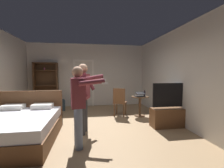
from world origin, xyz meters
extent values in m
plane|color=#997A56|center=(0.00, 0.00, 0.00)|extent=(7.09, 7.09, 0.00)
cube|color=beige|center=(0.00, 3.28, 1.42)|extent=(5.45, 0.12, 2.84)
cube|color=beige|center=(2.66, 0.00, 1.42)|extent=(0.12, 6.68, 2.84)
cube|color=white|center=(-0.62, 3.20, 1.02)|extent=(0.08, 0.08, 2.05)
cube|color=white|center=(0.23, 3.20, 1.02)|extent=(0.08, 0.08, 2.05)
cube|color=white|center=(-0.20, 3.20, 2.09)|extent=(0.93, 0.08, 0.08)
cube|color=brown|center=(-1.57, -0.41, 0.17)|extent=(1.64, 2.04, 0.35)
cube|color=white|center=(-1.57, -0.41, 0.46)|extent=(1.58, 1.98, 0.22)
cube|color=brown|center=(-1.57, 0.57, 0.51)|extent=(1.64, 0.08, 1.02)
cube|color=white|center=(-1.94, 0.31, 0.63)|extent=(0.50, 0.34, 0.12)
cube|color=white|center=(-1.21, 0.31, 0.63)|extent=(0.50, 0.34, 0.12)
cube|color=#4C331E|center=(-2.26, 3.02, 0.98)|extent=(0.06, 0.32, 1.97)
cube|color=#4C331E|center=(-1.33, 3.02, 0.98)|extent=(0.06, 0.32, 1.97)
cube|color=#4C331E|center=(-1.79, 3.02, 1.95)|extent=(0.99, 0.32, 0.04)
cube|color=#4C331E|center=(-1.79, 3.17, 0.98)|extent=(0.99, 0.02, 1.97)
cube|color=#4C331E|center=(-1.79, 3.02, 0.33)|extent=(0.93, 0.32, 0.03)
cylinder|color=slate|center=(-1.80, 3.02, 0.41)|extent=(0.08, 0.08, 0.14)
cube|color=#4C331E|center=(-1.79, 3.02, 0.98)|extent=(0.93, 0.32, 0.03)
cube|color=#4C331E|center=(-1.79, 3.02, 1.64)|extent=(0.93, 0.32, 0.03)
cylinder|color=#A94375|center=(-1.84, 3.02, 1.70)|extent=(0.06, 0.06, 0.09)
cube|color=brown|center=(2.30, -0.02, 0.26)|extent=(1.15, 0.40, 0.52)
cube|color=black|center=(2.30, -0.04, 0.90)|extent=(1.14, 0.05, 0.66)
cube|color=#4C89BC|center=(2.30, -0.01, 0.90)|extent=(1.08, 0.01, 0.60)
cylinder|color=#4C331E|center=(1.78, 1.16, 0.33)|extent=(0.08, 0.08, 0.67)
cylinder|color=#4C331E|center=(1.78, 1.16, 0.01)|extent=(0.37, 0.37, 0.03)
cylinder|color=#4C331E|center=(1.78, 1.16, 0.68)|extent=(0.61, 0.61, 0.03)
cube|color=black|center=(1.75, 1.16, 0.71)|extent=(0.34, 0.25, 0.02)
cube|color=black|center=(1.77, 1.04, 0.82)|extent=(0.34, 0.23, 0.07)
cube|color=navy|center=(1.77, 1.05, 0.82)|extent=(0.31, 0.19, 0.06)
cylinder|color=#3B2D31|center=(1.92, 1.08, 0.79)|extent=(0.06, 0.06, 0.18)
cylinder|color=#3B2D31|center=(1.92, 1.08, 0.91)|extent=(0.03, 0.03, 0.05)
cylinder|color=brown|center=(1.34, 1.41, 0.23)|extent=(0.04, 0.04, 0.45)
cylinder|color=brown|center=(1.03, 1.55, 0.23)|extent=(0.04, 0.04, 0.45)
cylinder|color=brown|center=(1.19, 1.10, 0.23)|extent=(0.04, 0.04, 0.45)
cylinder|color=brown|center=(0.89, 1.25, 0.23)|extent=(0.04, 0.04, 0.45)
cube|color=brown|center=(1.11, 1.33, 0.47)|extent=(0.56, 0.56, 0.04)
cube|color=brown|center=(1.04, 1.17, 0.74)|extent=(0.40, 0.22, 0.50)
cylinder|color=slate|center=(-0.24, -0.75, 0.41)|extent=(0.15, 0.15, 0.82)
cylinder|color=slate|center=(-0.21, -0.96, 0.41)|extent=(0.15, 0.15, 0.82)
cube|color=brown|center=(-0.22, -0.86, 1.11)|extent=(0.32, 0.42, 0.58)
sphere|color=tan|center=(-0.22, -0.86, 1.53)|extent=(0.22, 0.22, 0.22)
cylinder|color=brown|center=(-0.17, -0.63, 1.22)|extent=(0.33, 0.14, 0.47)
cylinder|color=brown|center=(0.05, -1.03, 1.33)|extent=(0.51, 0.16, 0.14)
cube|color=white|center=(0.30, -1.02, 1.31)|extent=(0.12, 0.05, 0.04)
cylinder|color=#333338|center=(-0.11, 0.02, 0.44)|extent=(0.15, 0.15, 0.87)
cylinder|color=#333338|center=(-0.17, -0.24, 0.44)|extent=(0.15, 0.15, 0.87)
cube|color=brown|center=(-0.14, -0.11, 1.18)|extent=(0.36, 0.52, 0.62)
sphere|color=tan|center=(-0.14, -0.11, 1.62)|extent=(0.24, 0.24, 0.24)
cylinder|color=brown|center=(0.01, 0.13, 1.29)|extent=(0.35, 0.16, 0.50)
cylinder|color=brown|center=(0.07, -0.42, 1.39)|extent=(0.55, 0.20, 0.18)
cube|color=white|center=(0.32, -0.50, 1.35)|extent=(0.12, 0.06, 0.04)
cube|color=#1E2D38|center=(-1.27, 2.43, 0.21)|extent=(0.70, 0.50, 0.43)
camera|label=1|loc=(-0.03, -4.00, 1.50)|focal=24.84mm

